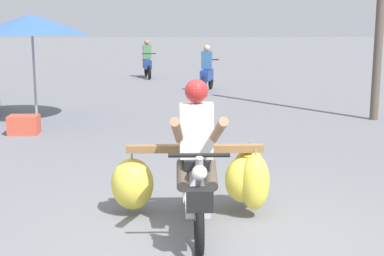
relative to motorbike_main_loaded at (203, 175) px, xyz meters
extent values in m
plane|color=slate|center=(0.03, -0.80, -0.51)|extent=(120.00, 120.00, 0.00)
torus|color=black|center=(-0.10, -0.95, -0.23)|extent=(0.09, 0.56, 0.56)
torus|color=black|center=(-0.08, 0.25, -0.23)|extent=(0.09, 0.56, 0.56)
cube|color=silver|center=(-0.09, -0.45, -0.19)|extent=(0.25, 0.56, 0.08)
cube|color=silver|center=(-0.09, -0.05, -0.01)|extent=(0.29, 0.65, 0.36)
cube|color=black|center=(-0.09, -0.13, 0.21)|extent=(0.27, 0.60, 0.10)
cylinder|color=gray|center=(-0.10, -0.89, 0.11)|extent=(0.08, 0.28, 0.69)
cylinder|color=black|center=(-0.10, -0.93, 0.45)|extent=(0.56, 0.05, 0.04)
sphere|color=silver|center=(-0.11, -1.01, 0.31)|extent=(0.14, 0.14, 0.14)
cube|color=black|center=(-0.11, -1.05, 0.07)|extent=(0.24, 0.16, 0.20)
cube|color=silver|center=(-0.10, -0.95, 0.07)|extent=(0.11, 0.28, 0.04)
cube|color=olive|center=(-0.08, 0.10, 0.27)|extent=(1.50, 0.13, 0.08)
cube|color=olive|center=(-0.08, 0.28, 0.24)|extent=(1.35, 0.11, 0.06)
ellipsoid|color=yellow|center=(0.45, 0.11, -0.09)|extent=(0.48, 0.45, 0.52)
cylinder|color=#998459|center=(0.45, 0.11, 0.21)|extent=(0.02, 0.02, 0.15)
ellipsoid|color=yellow|center=(-0.78, 0.21, -0.15)|extent=(0.50, 0.46, 0.58)
cylinder|color=#998459|center=(-0.78, 0.21, 0.19)|extent=(0.02, 0.02, 0.17)
ellipsoid|color=gold|center=(0.55, 0.37, -0.11)|extent=(0.44, 0.41, 0.63)
cylinder|color=#998459|center=(0.55, 0.37, 0.23)|extent=(0.02, 0.02, 0.11)
ellipsoid|color=yellow|center=(0.56, 0.01, -0.10)|extent=(0.39, 0.37, 0.62)
cylinder|color=#998459|center=(0.56, 0.01, 0.23)|extent=(0.02, 0.02, 0.10)
cube|color=silver|center=(-0.09, -0.25, 0.54)|extent=(0.34, 0.23, 0.56)
sphere|color=#B22626|center=(-0.09, -0.27, 0.95)|extent=(0.24, 0.24, 0.24)
cylinder|color=#9E7051|center=(0.10, -0.59, 0.61)|extent=(0.13, 0.72, 0.39)
cylinder|color=#9E7051|center=(-0.29, -0.59, 0.61)|extent=(0.16, 0.72, 0.39)
cylinder|color=#4C4238|center=(0.05, -0.37, 0.11)|extent=(0.14, 0.44, 0.27)
cylinder|color=#4C4238|center=(-0.23, -0.37, 0.11)|extent=(0.14, 0.44, 0.27)
torus|color=black|center=(-0.97, 14.30, -0.25)|extent=(0.15, 0.53, 0.52)
torus|color=black|center=(-1.13, 15.39, -0.25)|extent=(0.15, 0.53, 0.52)
cube|color=navy|center=(-1.07, 14.94, -0.01)|extent=(0.37, 0.93, 0.32)
cylinder|color=black|center=(-0.98, 14.35, 0.41)|extent=(0.50, 0.11, 0.04)
cube|color=#4C7F51|center=(-1.07, 14.96, 0.44)|extent=(0.33, 0.24, 0.52)
sphere|color=#9E7051|center=(-1.07, 14.94, 0.79)|extent=(0.20, 0.20, 0.20)
torus|color=black|center=(1.01, 11.44, -0.25)|extent=(0.22, 0.52, 0.52)
torus|color=black|center=(0.72, 10.38, -0.25)|extent=(0.22, 0.52, 0.52)
cube|color=navy|center=(0.84, 10.81, -0.01)|extent=(0.47, 0.93, 0.32)
cylinder|color=black|center=(1.00, 11.39, 0.41)|extent=(0.49, 0.17, 0.04)
cube|color=#386699|center=(0.83, 10.79, 0.44)|extent=(0.34, 0.27, 0.52)
sphere|color=tan|center=(0.84, 10.81, 0.79)|extent=(0.20, 0.20, 0.20)
cylinder|color=#99999E|center=(-3.18, 6.18, 0.46)|extent=(0.05, 0.05, 1.94)
cone|color=#3860B2|center=(-3.18, 6.18, 1.54)|extent=(2.33, 2.33, 0.42)
cube|color=#CC4C38|center=(-3.10, 4.77, -0.33)|extent=(0.56, 0.40, 0.36)
camera|label=1|loc=(-0.40, -5.83, 1.67)|focal=52.34mm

